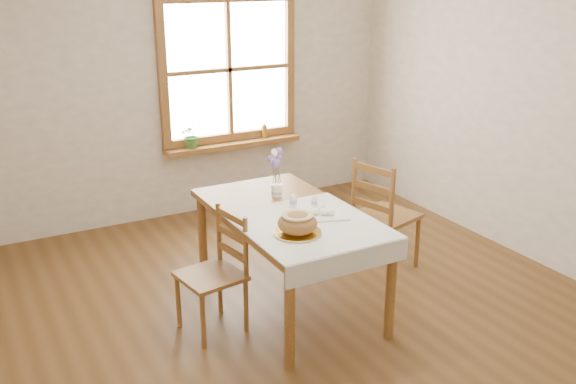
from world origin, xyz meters
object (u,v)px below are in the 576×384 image
object	(u,v)px
bread_plate	(297,233)
flower_vase	(277,191)
chair_left	(211,274)
dining_table	(288,222)
chair_right	(387,214)

from	to	relation	value
bread_plate	flower_vase	xyz separation A→B (m)	(0.23, 0.73, 0.03)
chair_left	flower_vase	bearing A→B (deg)	109.21
dining_table	chair_right	world-z (taller)	chair_right
bread_plate	flower_vase	bearing A→B (deg)	72.65
chair_left	chair_right	world-z (taller)	chair_right
flower_vase	chair_right	bearing A→B (deg)	-8.77
flower_vase	chair_left	bearing A→B (deg)	-151.84
chair_left	flower_vase	size ratio (longest dim) A/B	9.16
dining_table	flower_vase	distance (m)	0.35
chair_right	flower_vase	distance (m)	1.02
dining_table	flower_vase	bearing A→B (deg)	76.89
chair_left	bread_plate	world-z (taller)	chair_left
chair_right	dining_table	bearing A→B (deg)	83.44
dining_table	bread_plate	xyz separation A→B (m)	(-0.15, -0.41, 0.10)
dining_table	chair_right	bearing A→B (deg)	9.38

